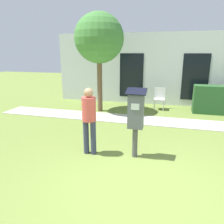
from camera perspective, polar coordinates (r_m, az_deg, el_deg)
name	(u,v)px	position (r m, az deg, el deg)	size (l,w,h in m)	color
ground_plane	(140,186)	(4.21, 7.38, -18.57)	(40.00, 40.00, 0.00)	olive
sidewalk	(156,121)	(7.82, 11.49, -2.33)	(12.00, 1.10, 0.02)	#B7B2A8
building_facade	(163,69)	(10.27, 13.10, 10.78)	(10.00, 0.26, 3.20)	silver
parking_meter	(136,114)	(4.84, 6.22, -0.62)	(0.44, 0.31, 1.59)	#4C4C4C
person_standing	(89,116)	(5.02, -6.00, -1.09)	(0.32, 0.32, 1.58)	#333851
outdoor_chair_left	(136,97)	(9.31, 6.28, 4.00)	(0.44, 0.44, 0.90)	silver
outdoor_chair_middle	(160,97)	(9.45, 12.33, 3.91)	(0.44, 0.44, 0.90)	silver
tree	(99,39)	(8.76, -3.40, 18.58)	(1.90, 1.90, 3.82)	brown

